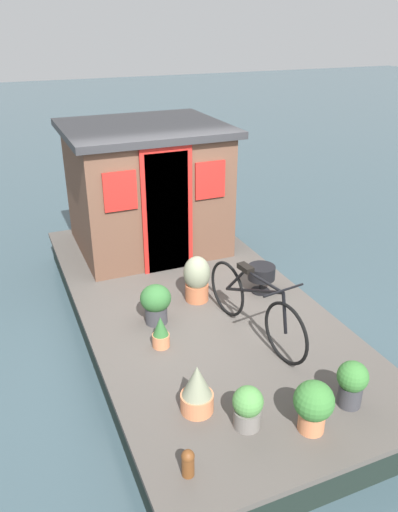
% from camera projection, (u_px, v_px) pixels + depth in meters
% --- Properties ---
extents(ground_plane, '(60.00, 60.00, 0.00)m').
position_uv_depth(ground_plane, '(193.00, 328.00, 6.65)').
color(ground_plane, '#384C54').
extents(houseboat_deck, '(5.92, 2.84, 0.45)m').
position_uv_depth(houseboat_deck, '(193.00, 314.00, 6.55)').
color(houseboat_deck, '#4C4742').
rests_on(houseboat_deck, ground_plane).
extents(houseboat_cabin, '(2.06, 2.31, 1.88)m').
position_uv_depth(houseboat_cabin, '(147.00, 187.00, 7.58)').
color(houseboat_cabin, brown).
rests_on(houseboat_cabin, houseboat_deck).
extents(bicycle, '(1.76, 0.50, 0.82)m').
position_uv_depth(bicycle, '(254.00, 306.00, 5.56)').
color(bicycle, black).
rests_on(bicycle, houseboat_deck).
extents(potted_plant_succulent, '(0.28, 0.28, 0.41)m').
position_uv_depth(potted_plant_succulent, '(248.00, 407.00, 4.37)').
color(potted_plant_succulent, slate).
rests_on(potted_plant_succulent, houseboat_deck).
extents(potted_plant_fern, '(0.35, 0.35, 0.50)m').
position_uv_depth(potted_plant_fern, '(313.00, 405.00, 4.30)').
color(potted_plant_fern, '#C6754C').
rests_on(potted_plant_fern, houseboat_deck).
extents(potted_plant_thyme, '(0.19, 0.19, 0.37)m').
position_uv_depth(potted_plant_thyme, '(161.00, 333.00, 5.45)').
color(potted_plant_thyme, '#C6754C').
rests_on(potted_plant_thyme, houseboat_deck).
extents(potted_plant_lavender, '(0.34, 0.34, 0.60)m').
position_uv_depth(potted_plant_lavender, '(197.00, 278.00, 6.31)').
color(potted_plant_lavender, '#B2603D').
rests_on(potted_plant_lavender, houseboat_deck).
extents(potted_plant_ivy, '(0.31, 0.31, 0.50)m').
position_uv_depth(potted_plant_ivy, '(197.00, 390.00, 4.53)').
color(potted_plant_ivy, '#C6754C').
rests_on(potted_plant_ivy, houseboat_deck).
extents(potted_plant_rosemary, '(0.36, 0.36, 0.49)m').
position_uv_depth(potted_plant_rosemary, '(156.00, 302.00, 5.85)').
color(potted_plant_rosemary, '#38383D').
rests_on(potted_plant_rosemary, houseboat_deck).
extents(potted_plant_sage, '(0.29, 0.29, 0.47)m').
position_uv_depth(potted_plant_sage, '(352.00, 382.00, 4.59)').
color(potted_plant_sage, '#38383D').
rests_on(potted_plant_sage, houseboat_deck).
extents(charcoal_grill, '(0.36, 0.36, 0.37)m').
position_uv_depth(charcoal_grill, '(261.00, 274.00, 6.51)').
color(charcoal_grill, black).
rests_on(charcoal_grill, houseboat_deck).
extents(mooring_bollard, '(0.11, 0.11, 0.25)m').
position_uv_depth(mooring_bollard, '(188.00, 462.00, 3.92)').
color(mooring_bollard, brown).
rests_on(mooring_bollard, houseboat_deck).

